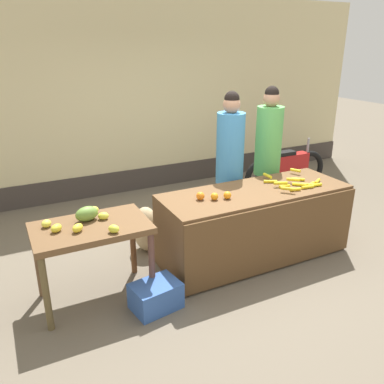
# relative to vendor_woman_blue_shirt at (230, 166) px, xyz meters

# --- Properties ---
(ground_plane) EXTENTS (24.00, 24.00, 0.00)m
(ground_plane) POSITION_rel_vendor_woman_blue_shirt_xyz_m (-0.35, -0.63, -0.92)
(ground_plane) COLOR #665B4C
(market_wall_back) EXTENTS (8.55, 0.23, 3.06)m
(market_wall_back) POSITION_rel_vendor_woman_blue_shirt_xyz_m (-0.35, 2.21, 0.57)
(market_wall_back) COLOR beige
(market_wall_back) RESTS_ON ground
(fruit_stall_counter) EXTENTS (2.17, 0.80, 0.82)m
(fruit_stall_counter) POSITION_rel_vendor_woman_blue_shirt_xyz_m (-0.04, -0.65, -0.51)
(fruit_stall_counter) COLOR brown
(fruit_stall_counter) RESTS_ON ground
(side_table_wooden) EXTENTS (1.06, 0.65, 0.79)m
(side_table_wooden) POSITION_rel_vendor_woman_blue_shirt_xyz_m (-1.89, -0.63, -0.25)
(side_table_wooden) COLOR brown
(side_table_wooden) RESTS_ON ground
(banana_bunch_pile) EXTENTS (0.66, 0.61, 0.07)m
(banana_bunch_pile) POSITION_rel_vendor_woman_blue_shirt_xyz_m (0.46, -0.69, -0.07)
(banana_bunch_pile) COLOR yellow
(banana_bunch_pile) RESTS_ON fruit_stall_counter
(orange_pile) EXTENTS (0.35, 0.19, 0.09)m
(orange_pile) POSITION_rel_vendor_woman_blue_shirt_xyz_m (-0.61, -0.66, -0.06)
(orange_pile) COLOR orange
(orange_pile) RESTS_ON fruit_stall_counter
(mango_papaya_pile) EXTENTS (0.64, 0.60, 0.14)m
(mango_papaya_pile) POSITION_rel_vendor_woman_blue_shirt_xyz_m (-1.92, -0.56, -0.08)
(mango_papaya_pile) COLOR yellow
(mango_papaya_pile) RESTS_ON side_table_wooden
(vendor_woman_blue_shirt) EXTENTS (0.34, 0.34, 1.83)m
(vendor_woman_blue_shirt) POSITION_rel_vendor_woman_blue_shirt_xyz_m (0.00, 0.00, 0.00)
(vendor_woman_blue_shirt) COLOR #33333D
(vendor_woman_blue_shirt) RESTS_ON ground
(vendor_woman_green_shirt) EXTENTS (0.34, 0.34, 1.86)m
(vendor_woman_green_shirt) POSITION_rel_vendor_woman_blue_shirt_xyz_m (0.61, 0.04, 0.01)
(vendor_woman_green_shirt) COLOR #33333D
(vendor_woman_green_shirt) RESTS_ON ground
(parked_motorcycle) EXTENTS (1.60, 0.18, 0.88)m
(parked_motorcycle) POSITION_rel_vendor_woman_blue_shirt_xyz_m (1.65, 0.88, -0.52)
(parked_motorcycle) COLOR black
(parked_motorcycle) RESTS_ON ground
(produce_crate) EXTENTS (0.49, 0.39, 0.26)m
(produce_crate) POSITION_rel_vendor_woman_blue_shirt_xyz_m (-1.43, -1.05, -0.79)
(produce_crate) COLOR #3359A5
(produce_crate) RESTS_ON ground
(produce_sack) EXTENTS (0.40, 0.44, 0.56)m
(produce_sack) POSITION_rel_vendor_woman_blue_shirt_xyz_m (-1.11, 0.04, -0.64)
(produce_sack) COLOR tan
(produce_sack) RESTS_ON ground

